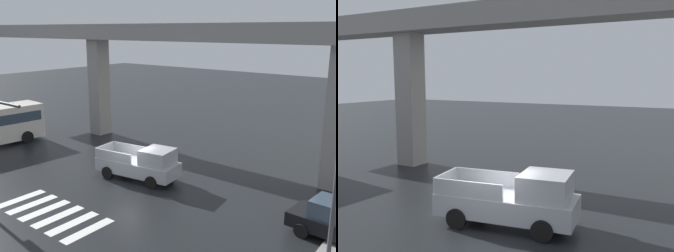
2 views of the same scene
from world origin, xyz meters
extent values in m
plane|color=black|center=(0.00, 0.00, 0.00)|extent=(120.00, 120.00, 0.00)
cube|color=gray|center=(0.00, 6.64, 8.63)|extent=(49.90, 2.23, 1.20)
cube|color=gray|center=(-9.81, 6.64, 4.02)|extent=(1.30, 1.30, 8.03)
cube|color=#A8AAAF|center=(0.11, 0.69, 0.78)|extent=(5.32, 2.59, 0.80)
cube|color=#A8AAAF|center=(1.54, 0.89, 1.63)|extent=(1.93, 1.97, 0.90)
cube|color=#3F5160|center=(2.00, 0.96, 1.63)|extent=(0.33, 1.67, 0.77)
cube|color=#A8AAAF|center=(-1.15, 1.40, 1.48)|extent=(2.64, 0.47, 0.60)
cube|color=#A8AAAF|center=(-0.91, -0.33, 1.48)|extent=(2.64, 0.47, 0.60)
cube|color=#A8AAAF|center=(-2.37, 0.34, 1.48)|extent=(0.34, 1.74, 0.60)
cylinder|color=black|center=(1.55, 1.81, 0.38)|extent=(0.79, 0.38, 0.76)
cylinder|color=black|center=(1.80, 0.02, 0.38)|extent=(0.79, 0.38, 0.76)
cylinder|color=black|center=(-1.59, 1.37, 0.38)|extent=(0.79, 0.38, 0.76)
cylinder|color=black|center=(-1.33, -0.42, 0.38)|extent=(0.79, 0.38, 0.76)
camera|label=1|loc=(15.76, -15.88, 8.88)|focal=42.49mm
camera|label=2|loc=(6.41, -11.06, 5.42)|focal=40.47mm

